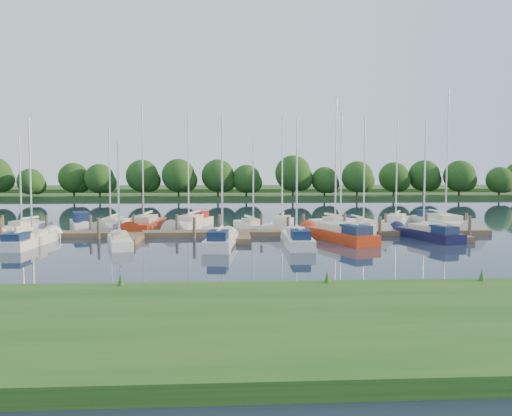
{
  "coord_description": "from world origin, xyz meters",
  "views": [
    {
      "loc": [
        -1.06,
        -31.33,
        4.95
      ],
      "look_at": [
        1.19,
        8.0,
        2.2
      ],
      "focal_mm": 35.0,
      "sensor_mm": 36.0,
      "label": 1
    }
  ],
  "objects": [
    {
      "name": "sailboat_n_10",
      "position": [
        18.54,
        12.79,
        0.34
      ],
      "size": [
        2.5,
        10.12,
        12.86
      ],
      "rotation": [
        0.0,
        0.0,
        3.15
      ],
      "color": "white",
      "rests_on": "ground"
    },
    {
      "name": "sailboat_s_4",
      "position": [
        7.11,
        4.82,
        0.34
      ],
      "size": [
        4.25,
        8.36,
        10.81
      ],
      "rotation": [
        0.0,
        0.0,
        0.34
      ],
      "color": "#A52B0F",
      "rests_on": "ground"
    },
    {
      "name": "sailboat_n_9",
      "position": [
        14.67,
        14.23,
        0.28
      ],
      "size": [
        4.8,
        7.91,
        10.39
      ],
      "rotation": [
        0.0,
        0.0,
        2.69
      ],
      "color": "white",
      "rests_on": "ground"
    },
    {
      "name": "sailboat_s_5",
      "position": [
        13.9,
        5.11,
        0.33
      ],
      "size": [
        3.17,
        7.35,
        9.42
      ],
      "rotation": [
        0.0,
        0.0,
        0.24
      ],
      "color": "black",
      "rests_on": "ground"
    },
    {
      "name": "distant_hill",
      "position": [
        0.0,
        100.0,
        0.7
      ],
      "size": [
        220.0,
        40.0,
        1.4
      ],
      "primitive_type": "cube",
      "color": "#365424",
      "rests_on": "ground"
    },
    {
      "name": "sailboat_n_5",
      "position": [
        1.1,
        11.84,
        0.27
      ],
      "size": [
        3.09,
        6.71,
        8.58
      ],
      "rotation": [
        0.0,
        0.0,
        3.42
      ],
      "color": "white",
      "rests_on": "ground"
    },
    {
      "name": "sailboat_n_6",
      "position": [
        3.77,
        12.4,
        0.28
      ],
      "size": [
        2.92,
        8.14,
        10.35
      ],
      "rotation": [
        0.0,
        0.0,
        2.99
      ],
      "color": "white",
      "rests_on": "ground"
    },
    {
      "name": "sailboat_n_2",
      "position": [
        -11.48,
        13.79,
        0.27
      ],
      "size": [
        1.99,
        7.3,
        9.29
      ],
      "rotation": [
        0.0,
        0.0,
        3.1
      ],
      "color": "white",
      "rests_on": "ground"
    },
    {
      "name": "sailboat_n_8",
      "position": [
        10.65,
        11.36,
        0.3
      ],
      "size": [
        2.74,
        8.09,
        10.09
      ],
      "rotation": [
        0.0,
        0.0,
        3.27
      ],
      "color": "white",
      "rests_on": "ground"
    },
    {
      "name": "sailboat_n_3",
      "position": [
        -8.3,
        12.37,
        0.28
      ],
      "size": [
        2.74,
        8.96,
        11.44
      ],
      "rotation": [
        0.0,
        0.0,
        3.06
      ],
      "color": "#A52B0F",
      "rests_on": "ground"
    },
    {
      "name": "mooring_pilings",
      "position": [
        0.0,
        8.43,
        0.6
      ],
      "size": [
        38.24,
        2.84,
        2.0
      ],
      "color": "#473D33",
      "rests_on": "ground"
    },
    {
      "name": "near_bank",
      "position": [
        0.0,
        -16.0,
        0.25
      ],
      "size": [
        90.0,
        10.0,
        0.5
      ],
      "primitive_type": "cube",
      "color": "#1B4B15",
      "rests_on": "ground"
    },
    {
      "name": "sailboat_n_4",
      "position": [
        -4.45,
        14.2,
        0.33
      ],
      "size": [
        3.85,
        8.47,
        10.79
      ],
      "rotation": [
        0.0,
        0.0,
        2.87
      ],
      "color": "white",
      "rests_on": "ground"
    },
    {
      "name": "motorboat",
      "position": [
        -14.05,
        13.6,
        0.38
      ],
      "size": [
        3.27,
        5.69,
        1.88
      ],
      "rotation": [
        0.0,
        0.0,
        3.51
      ],
      "color": "white",
      "rests_on": "ground"
    },
    {
      "name": "dock",
      "position": [
        0.0,
        7.31,
        0.2
      ],
      "size": [
        40.0,
        6.0,
        0.4
      ],
      "color": "#4B392A",
      "rests_on": "ground"
    },
    {
      "name": "far_shore",
      "position": [
        0.0,
        75.0,
        0.3
      ],
      "size": [
        180.0,
        30.0,
        0.6
      ],
      "primitive_type": "cube",
      "color": "#24481B",
      "rests_on": "ground"
    },
    {
      "name": "sailboat_n_0",
      "position": [
        -18.28,
        11.61,
        0.27
      ],
      "size": [
        2.82,
        6.46,
        8.28
      ],
      "rotation": [
        0.0,
        0.0,
        2.89
      ],
      "color": "white",
      "rests_on": "ground"
    },
    {
      "name": "sailboat_s_3",
      "position": [
        3.68,
        2.21,
        0.34
      ],
      "size": [
        1.77,
        6.93,
        9.11
      ],
      "rotation": [
        0.0,
        0.0,
        -0.02
      ],
      "color": "white",
      "rests_on": "ground"
    },
    {
      "name": "sailboat_s_2",
      "position": [
        -1.47,
        2.06,
        0.34
      ],
      "size": [
        2.35,
        7.23,
        9.38
      ],
      "rotation": [
        0.0,
        0.0,
        -0.11
      ],
      "color": "white",
      "rests_on": "ground"
    },
    {
      "name": "sailboat_s_1",
      "position": [
        -8.35,
        2.57,
        0.27
      ],
      "size": [
        2.63,
        5.71,
        7.45
      ],
      "rotation": [
        0.0,
        0.0,
        0.28
      ],
      "color": "white",
      "rests_on": "ground"
    },
    {
      "name": "ground",
      "position": [
        0.0,
        0.0,
        0.0
      ],
      "size": [
        260.0,
        260.0,
        0.0
      ],
      "primitive_type": "plane",
      "color": "#182031",
      "rests_on": "ground"
    },
    {
      "name": "sailboat_n_7",
      "position": [
        8.52,
        10.87,
        0.28
      ],
      "size": [
        3.85,
        8.35,
        10.64
      ],
      "rotation": [
        0.0,
        0.0,
        3.42
      ],
      "color": "white",
      "rests_on": "ground"
    },
    {
      "name": "treeline",
      "position": [
        1.28,
        62.31,
        4.11
      ],
      "size": [
        145.31,
        9.9,
        8.27
      ],
      "color": "#38281C",
      "rests_on": "ground"
    },
    {
      "name": "sailboat_s_0",
      "position": [
        -14.62,
        3.46,
        0.31
      ],
      "size": [
        1.99,
        7.14,
        9.1
      ],
      "rotation": [
        0.0,
        0.0,
        -0.05
      ],
      "color": "white",
      "rests_on": "ground"
    }
  ]
}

